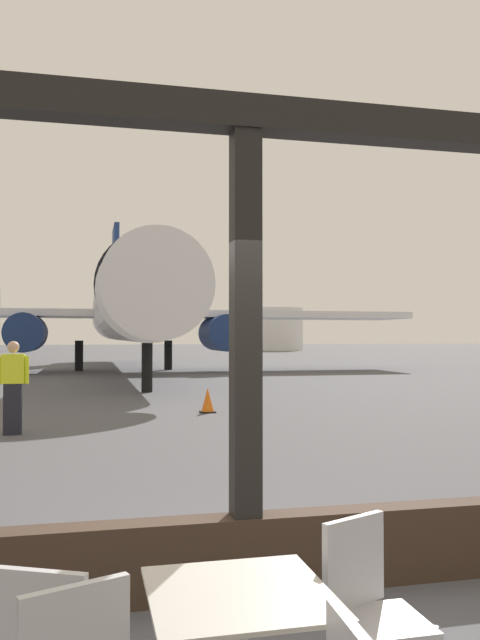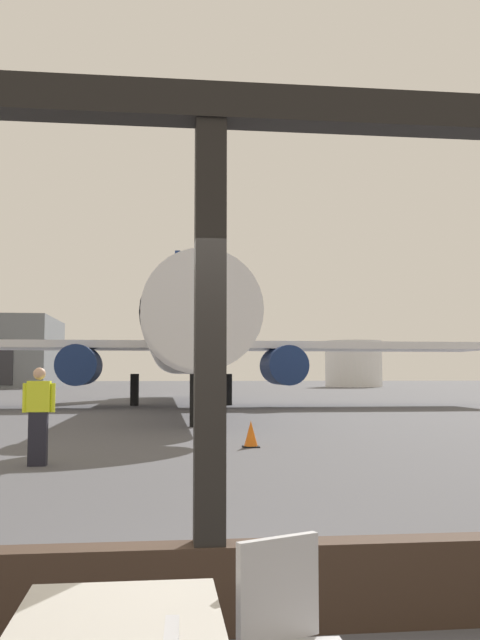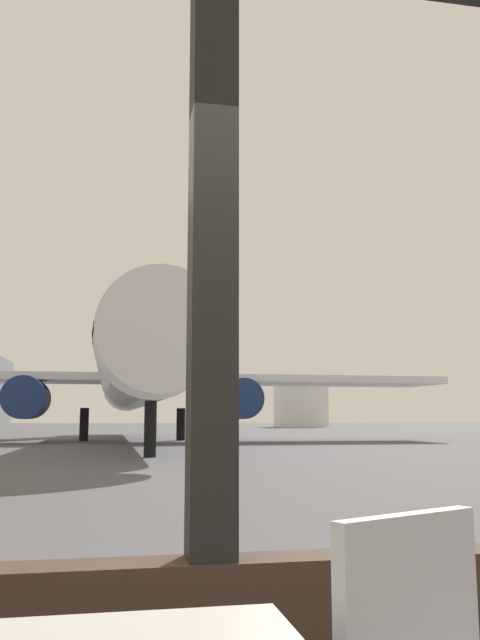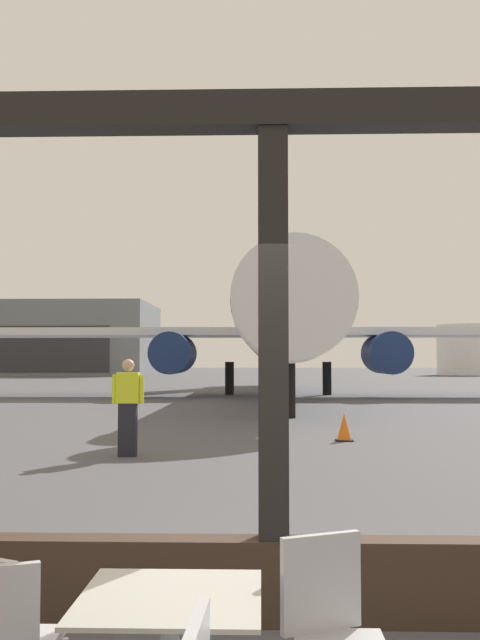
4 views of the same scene
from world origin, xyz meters
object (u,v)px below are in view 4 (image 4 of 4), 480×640
(ground_crew_worker, at_px, (128,406))
(fuel_storage_tank, at_px, (468,350))
(airplane, at_px, (279,326))
(cafe_chair_window_right, at_px, (332,623))
(distant_hangar, at_px, (60,339))
(traffic_cone, at_px, (344,428))

(ground_crew_worker, bearing_deg, fuel_storage_tank, 69.75)
(airplane, bearing_deg, cafe_chair_window_right, -90.97)
(distant_hangar, distance_m, fuel_storage_tank, 46.87)
(cafe_chair_window_right, bearing_deg, airplane, 89.03)
(airplane, bearing_deg, traffic_cone, -87.17)
(distant_hangar, xyz_separation_m, fuel_storage_tank, (46.85, -0.56, -1.23))
(traffic_cone, bearing_deg, cafe_chair_window_right, -96.72)
(cafe_chair_window_right, xyz_separation_m, fuel_storage_tank, (23.18, 79.91, 2.29))
(traffic_cone, height_order, distant_hangar, distant_hangar)
(traffic_cone, bearing_deg, ground_crew_worker, -148.01)
(cafe_chair_window_right, relative_size, traffic_cone, 1.58)
(ground_crew_worker, relative_size, fuel_storage_tank, 0.25)
(traffic_cone, xyz_separation_m, fuel_storage_tank, (21.72, 67.57, 2.57))
(airplane, xyz_separation_m, ground_crew_worker, (-3.23, -21.38, -2.40))
(ground_crew_worker, height_order, distant_hangar, distant_hangar)
(distant_hangar, bearing_deg, cafe_chair_window_right, -73.61)
(cafe_chair_window_right, distance_m, ground_crew_worker, 10.11)
(traffic_cone, relative_size, fuel_storage_tank, 0.08)
(cafe_chair_window_right, xyz_separation_m, distant_hangar, (-23.67, 80.47, 3.52))
(airplane, height_order, ground_crew_worker, airplane)
(cafe_chair_window_right, distance_m, fuel_storage_tank, 83.23)
(ground_crew_worker, height_order, traffic_cone, ground_crew_worker)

